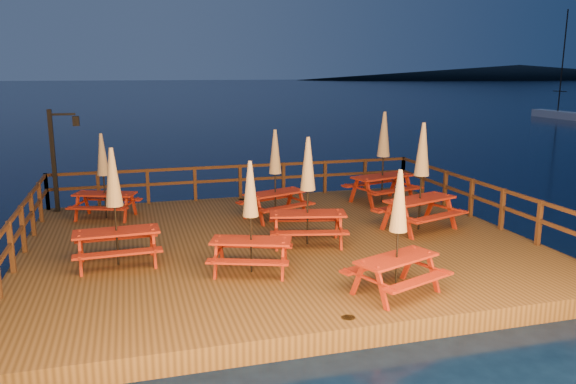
% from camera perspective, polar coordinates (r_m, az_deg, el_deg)
% --- Properties ---
extents(ground, '(500.00, 500.00, 0.00)m').
position_cam_1_polar(ground, '(13.98, -0.97, -6.46)').
color(ground, black).
rests_on(ground, ground).
extents(deck, '(12.00, 10.00, 0.40)m').
position_cam_1_polar(deck, '(13.92, -0.97, -5.68)').
color(deck, '#4A3317').
rests_on(deck, ground).
extents(deck_piles, '(11.44, 9.44, 1.40)m').
position_cam_1_polar(deck_piles, '(14.08, -0.96, -7.61)').
color(deck_piles, '#382211').
rests_on(deck_piles, ground).
extents(railing, '(11.80, 9.75, 1.10)m').
position_cam_1_polar(railing, '(15.33, -2.69, -0.27)').
color(railing, '#382211').
rests_on(railing, deck).
extents(lamp_post, '(0.85, 0.18, 3.00)m').
position_cam_1_polar(lamp_post, '(17.62, -22.28, 3.88)').
color(lamp_post, black).
rests_on(lamp_post, deck).
extents(headland_right, '(230.40, 86.40, 7.00)m').
position_cam_1_polar(headland_right, '(307.31, 22.42, 11.20)').
color(headland_right, black).
rests_on(headland_right, ground).
extents(sailboat, '(1.23, 6.84, 10.14)m').
position_cam_1_polar(sailboat, '(59.24, 26.00, 7.04)').
color(sailboat, silver).
rests_on(sailboat, ground).
extents(picnic_table_0, '(2.14, 1.96, 2.50)m').
position_cam_1_polar(picnic_table_0, '(15.59, -1.31, 1.96)').
color(picnic_table_0, maroon).
rests_on(picnic_table_0, deck).
extents(picnic_table_1, '(1.83, 1.53, 2.53)m').
position_cam_1_polar(picnic_table_1, '(12.32, -17.20, -1.29)').
color(picnic_table_1, maroon).
rests_on(picnic_table_1, deck).
extents(picnic_table_2, '(2.37, 2.14, 2.84)m').
position_cam_1_polar(picnic_table_2, '(17.75, 9.65, 3.64)').
color(picnic_table_2, maroon).
rests_on(picnic_table_2, deck).
extents(picnic_table_3, '(2.05, 1.88, 2.40)m').
position_cam_1_polar(picnic_table_3, '(16.43, -18.24, 1.68)').
color(picnic_table_3, maroon).
rests_on(picnic_table_3, deck).
extents(picnic_table_4, '(2.02, 1.85, 2.35)m').
position_cam_1_polar(picnic_table_4, '(10.48, 11.11, -3.85)').
color(picnic_table_4, maroon).
rests_on(picnic_table_4, deck).
extents(picnic_table_5, '(1.99, 1.81, 2.33)m').
position_cam_1_polar(picnic_table_5, '(11.39, -3.82, -2.40)').
color(picnic_table_5, maroon).
rests_on(picnic_table_5, deck).
extents(picnic_table_6, '(2.37, 2.15, 2.79)m').
position_cam_1_polar(picnic_table_6, '(14.84, 13.39, 1.70)').
color(picnic_table_6, maroon).
rests_on(picnic_table_6, deck).
extents(picnic_table_7, '(2.09, 1.85, 2.58)m').
position_cam_1_polar(picnic_table_7, '(13.22, 2.02, 0.26)').
color(picnic_table_7, maroon).
rests_on(picnic_table_7, deck).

